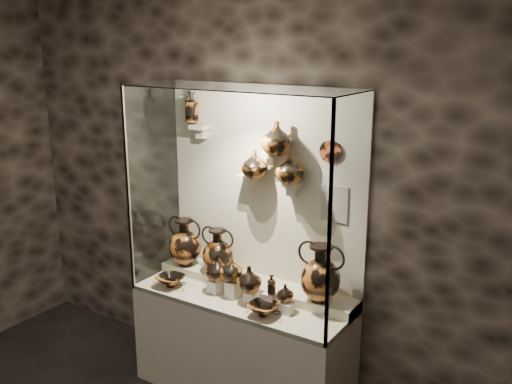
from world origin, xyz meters
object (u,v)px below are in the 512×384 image
kylix_right (263,308)px  lekythos_tall (192,106)px  jug_c (249,279)px  ovoid_vase_a (255,164)px  amphora_right (320,273)px  kylix_left (171,280)px  ovoid_vase_c (290,169)px  amphora_mid (218,251)px  ovoid_vase_b (277,138)px  amphora_left (185,242)px  jug_a (217,268)px  jug_b (232,269)px  lekythos_small (272,283)px  jug_e (285,293)px

kylix_right → lekythos_tall: (-0.92, 0.41, 1.33)m
jug_c → ovoid_vase_a: (-0.11, 0.25, 0.80)m
amphora_right → kylix_right: size_ratio=1.58×
amphora_right → kylix_right: bearing=-137.9°
kylix_left → ovoid_vase_c: bearing=33.9°
amphora_mid → ovoid_vase_b: 1.08m
amphora_mid → kylix_left: (-0.25, -0.30, -0.20)m
amphora_left → lekythos_tall: bearing=74.7°
amphora_mid → amphora_right: amphora_right is taller
ovoid_vase_b → lekythos_tall: bearing=153.4°
ovoid_vase_c → amphora_right: bearing=-23.0°
kylix_right → ovoid_vase_c: bearing=74.1°
jug_a → lekythos_tall: size_ratio=0.68×
jug_b → jug_c: (0.17, -0.02, -0.03)m
lekythos_tall → amphora_right: bearing=-26.4°
amphora_right → kylix_left: size_ratio=1.52×
amphora_left → lekythos_tall: size_ratio=1.39×
amphora_mid → amphora_left: bearing=157.8°
lekythos_small → kylix_right: lekythos_small is taller
jug_c → kylix_left: 0.69m
amphora_right → lekythos_tall: (-1.21, 0.11, 1.10)m
kylix_left → lekythos_tall: lekythos_tall is taller
jug_b → lekythos_tall: (-0.55, 0.27, 1.16)m
jug_c → lekythos_small: lekythos_small is taller
lekythos_small → ovoid_vase_b: size_ratio=0.69×
jug_a → jug_e: jug_a is taller
jug_a → ovoid_vase_b: 1.10m
amphora_mid → ovoid_vase_a: (0.32, 0.05, 0.74)m
jug_a → kylix_left: jug_a is taller
lekythos_tall → ovoid_vase_b: bearing=-25.1°
amphora_mid → kylix_right: size_ratio=1.37×
lekythos_tall → ovoid_vase_c: (0.91, -0.04, -0.39)m
kylix_left → amphora_left: bearing=118.2°
amphora_right → jug_e: amphora_right is taller
lekythos_small → kylix_right: 0.19m
amphora_right → kylix_left: (-1.16, -0.27, -0.23)m
amphora_mid → ovoid_vase_b: (0.52, 0.03, 0.95)m
amphora_left → kylix_right: amphora_left is taller
amphora_mid → lekythos_small: size_ratio=2.21×
amphora_left → kylix_right: (0.95, -0.31, -0.22)m
jug_c → kylix_right: bearing=-36.9°
jug_b → ovoid_vase_b: ovoid_vase_b is taller
jug_b → kylix_right: size_ratio=0.67×
amphora_right → jug_b: size_ratio=2.35×
ovoid_vase_a → kylix_right: bearing=-39.8°
jug_b → jug_c: jug_b is taller
jug_e → kylix_right: size_ratio=0.47×
kylix_right → jug_c: bearing=131.6°
amphora_left → ovoid_vase_b: size_ratio=1.66×
amphora_left → jug_c: amphora_left is taller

